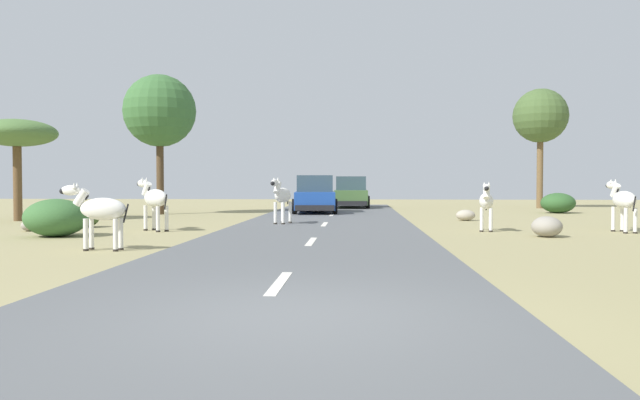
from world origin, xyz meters
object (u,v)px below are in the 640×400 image
object	(u,v)px
zebra_0	(282,196)
bush_2	(84,219)
car_1	(315,195)
bush_1	(56,218)
bush_0	(558,203)
zebra_2	(623,200)
car_0	(351,193)
rock_3	(547,227)
zebra_3	(99,210)
rock_4	(466,215)
rock_1	(30,225)
tree_2	(17,134)
zebra_1	(486,202)
tree_5	(160,111)
tree_4	(540,117)
zebra_4	(154,199)

from	to	relation	value
zebra_0	bush_2	size ratio (longest dim) A/B	1.72
car_1	bush_1	world-z (taller)	car_1
bush_0	bush_2	size ratio (longest dim) A/B	1.65
zebra_2	bush_2	world-z (taller)	zebra_2
zebra_2	car_0	bearing A→B (deg)	112.49
car_1	rock_3	distance (m)	13.76
zebra_2	bush_2	bearing A→B (deg)	172.28
zebra_3	rock_3	xyz separation A→B (m)	(10.69, 3.88, -0.60)
bush_1	rock_4	world-z (taller)	bush_1
zebra_2	rock_1	size ratio (longest dim) A/B	3.04
zebra_0	bush_2	distance (m)	6.53
car_0	zebra_2	bearing A→B (deg)	116.66
tree_2	bush_1	bearing A→B (deg)	-53.33
zebra_2	car_1	xyz separation A→B (m)	(-9.81, 10.06, -0.09)
zebra_2	rock_1	world-z (taller)	zebra_2
bush_0	rock_3	distance (m)	13.56
zebra_2	rock_4	size ratio (longest dim) A/B	2.30
zebra_2	zebra_0	bearing A→B (deg)	162.72
car_1	rock_3	bearing A→B (deg)	117.27
zebra_1	car_0	bearing A→B (deg)	-63.46
bush_2	rock_4	world-z (taller)	bush_2
zebra_3	car_0	world-z (taller)	car_0
tree_5	bush_2	size ratio (longest dim) A/B	6.55
tree_5	bush_1	size ratio (longest dim) A/B	3.71
zebra_0	zebra_1	world-z (taller)	zebra_0
zebra_0	tree_4	world-z (taller)	tree_4
car_1	rock_4	xyz separation A→B (m)	(6.14, -4.92, -0.64)
zebra_3	zebra_0	bearing A→B (deg)	-18.25
zebra_3	bush_2	distance (m)	7.29
car_1	bush_2	distance (m)	11.52
zebra_1	zebra_4	world-z (taller)	zebra_4
car_1	tree_5	bearing A→B (deg)	5.76
bush_1	bush_0	bearing A→B (deg)	37.30
tree_5	rock_3	bearing A→B (deg)	-36.88
tree_2	bush_1	world-z (taller)	tree_2
bush_2	bush_1	bearing A→B (deg)	-77.30
tree_2	zebra_3	bearing A→B (deg)	-52.49
tree_2	rock_4	distance (m)	17.36
rock_4	car_0	bearing A→B (deg)	112.73
zebra_0	car_1	world-z (taller)	car_1
zebra_0	zebra_1	xyz separation A→B (m)	(6.46, -2.18, -0.11)
zebra_2	zebra_3	bearing A→B (deg)	-162.10
zebra_1	bush_0	distance (m)	12.35
zebra_4	tree_2	size ratio (longest dim) A/B	0.42
tree_2	rock_1	world-z (taller)	tree_2
zebra_4	rock_3	bearing A→B (deg)	-54.94
bush_2	rock_3	bearing A→B (deg)	-10.44
zebra_3	tree_5	bearing A→B (deg)	15.82
rock_3	zebra_0	bearing A→B (deg)	152.37
car_0	tree_2	size ratio (longest dim) A/B	1.13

